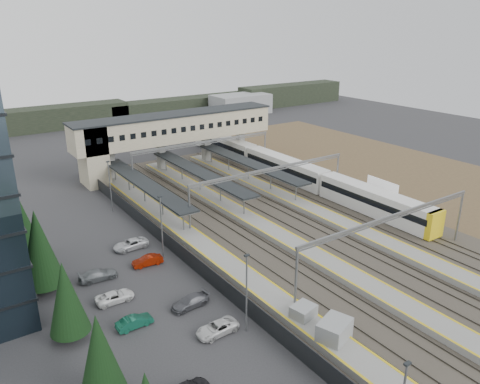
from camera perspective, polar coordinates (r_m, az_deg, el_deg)
ground at (r=55.61m, az=2.82°, el=-9.69°), size 220.00×220.00×0.00m
conifer_row at (r=41.92m, az=-19.08°, el=-14.00°), size 4.42×49.82×9.50m
car_park at (r=43.84m, az=-5.58°, el=-17.99°), size 10.61×44.53×1.26m
lampposts at (r=50.62m, az=-5.28°, el=-7.34°), size 0.50×53.25×8.07m
fence at (r=55.73m, az=-5.72°, el=-8.52°), size 0.08×90.00×2.00m
relay_cabin_near at (r=44.49m, az=11.39°, el=-16.57°), size 3.67×3.16×2.58m
relay_cabin_far at (r=46.85m, az=7.71°, el=-14.64°), size 2.57×2.28×2.05m
rail_corridor at (r=64.20m, az=6.82°, el=-5.25°), size 34.00×90.00×0.92m
canopies at (r=78.43m, az=-4.94°, el=2.41°), size 23.10×30.00×3.28m
footbridge at (r=90.64m, az=-9.36°, el=7.25°), size 40.40×6.40×11.20m
gantries at (r=62.35m, az=10.08°, el=-0.52°), size 28.40×62.28×7.17m
train at (r=86.52m, az=5.67°, el=2.84°), size 3.01×62.85×3.79m
billboard at (r=74.49m, az=16.91°, el=0.20°), size 0.37×5.96×5.06m
scrub_east at (r=90.40m, az=24.19°, el=0.48°), size 34.00×120.00×0.06m
treeline_far at (r=143.17m, az=-12.13°, el=9.67°), size 170.00×19.00×7.00m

